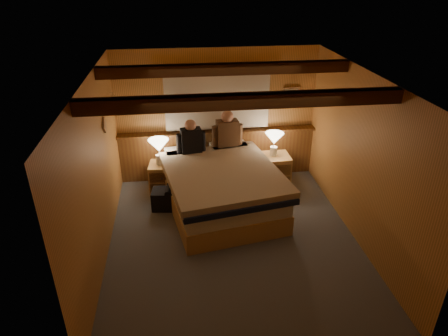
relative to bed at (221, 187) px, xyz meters
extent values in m
plane|color=#4D535B|center=(0.08, -0.88, -0.39)|extent=(4.20, 4.20, 0.00)
plane|color=#DD9E52|center=(0.08, -0.88, 2.01)|extent=(4.20, 4.20, 0.00)
plane|color=#D18D4B|center=(0.08, 1.22, 0.81)|extent=(3.60, 0.00, 3.60)
plane|color=#D18D4B|center=(-1.72, -0.88, 0.81)|extent=(0.00, 4.20, 4.20)
plane|color=#D18D4B|center=(1.88, -0.88, 0.81)|extent=(0.00, 4.20, 4.20)
plane|color=#D18D4B|center=(0.08, -2.98, 0.81)|extent=(3.60, 0.00, 3.60)
cube|color=brown|center=(0.08, 1.16, 0.06)|extent=(3.60, 0.12, 0.90)
cube|color=brown|center=(0.08, 1.10, 0.53)|extent=(3.60, 0.22, 0.04)
cylinder|color=#402810|center=(0.08, 1.14, 1.66)|extent=(2.10, 0.05, 0.05)
sphere|color=#402810|center=(-0.97, 1.14, 1.66)|extent=(0.08, 0.08, 0.08)
sphere|color=#402810|center=(1.13, 1.14, 1.66)|extent=(0.08, 0.08, 0.08)
cube|color=beige|center=(0.08, 1.15, 1.11)|extent=(1.85, 0.08, 1.05)
cube|color=#402810|center=(0.08, -1.48, 1.92)|extent=(3.60, 0.15, 0.16)
cube|color=#402810|center=(0.08, 0.02, 1.92)|extent=(3.60, 0.15, 0.16)
cylinder|color=white|center=(-1.66, 0.72, 1.36)|extent=(0.03, 0.55, 0.03)
torus|color=white|center=(-1.63, 0.57, 1.24)|extent=(0.01, 0.21, 0.21)
torus|color=white|center=(-1.63, 0.80, 1.24)|extent=(0.01, 0.21, 0.21)
cube|color=#A97D54|center=(1.43, 1.20, 1.16)|extent=(0.30, 0.03, 0.25)
cube|color=#EFEAC5|center=(1.43, 1.18, 1.16)|extent=(0.24, 0.01, 0.19)
cube|color=tan|center=(0.00, 0.02, -0.23)|extent=(1.97, 2.41, 0.32)
cube|color=silver|center=(0.00, 0.02, 0.06)|extent=(1.92, 2.36, 0.26)
cube|color=black|center=(0.04, -0.25, 0.22)|extent=(1.95, 1.99, 0.09)
cube|color=tan|center=(0.02, -0.11, 0.30)|extent=(2.03, 2.21, 0.13)
cube|color=silver|center=(-0.55, 0.78, 0.28)|extent=(0.70, 0.47, 0.17)
cube|color=silver|center=(0.25, 0.92, 0.28)|extent=(0.70, 0.47, 0.17)
cube|color=tan|center=(-0.94, 0.71, -0.13)|extent=(0.52, 0.48, 0.53)
cube|color=brown|center=(-0.96, 0.50, -0.02)|extent=(0.43, 0.07, 0.18)
cube|color=brown|center=(-0.96, 0.50, -0.23)|extent=(0.43, 0.07, 0.18)
cylinder|color=white|center=(-0.96, 0.50, -0.02)|extent=(0.03, 0.03, 0.03)
cylinder|color=white|center=(-0.96, 0.50, -0.23)|extent=(0.03, 0.03, 0.03)
cube|color=tan|center=(1.05, 0.67, -0.10)|extent=(0.54, 0.49, 0.59)
cube|color=brown|center=(1.05, 0.44, 0.02)|extent=(0.48, 0.02, 0.21)
cube|color=brown|center=(1.05, 0.44, -0.22)|extent=(0.48, 0.02, 0.21)
cylinder|color=white|center=(1.05, 0.44, 0.02)|extent=(0.03, 0.03, 0.03)
cylinder|color=white|center=(1.05, 0.44, -0.22)|extent=(0.03, 0.03, 0.03)
cylinder|color=silver|center=(-0.98, 0.72, 0.22)|extent=(0.14, 0.14, 0.18)
cylinder|color=white|center=(-0.98, 0.72, 0.34)|extent=(0.02, 0.02, 0.10)
cone|color=#F4E7BE|center=(-0.98, 0.72, 0.49)|extent=(0.35, 0.35, 0.22)
cylinder|color=silver|center=(1.03, 0.69, 0.28)|extent=(0.13, 0.13, 0.16)
cylinder|color=white|center=(1.03, 0.69, 0.39)|extent=(0.02, 0.02, 0.09)
cone|color=#F4E7BE|center=(1.03, 0.69, 0.52)|extent=(0.33, 0.33, 0.20)
cube|color=black|center=(-0.43, 0.67, 0.56)|extent=(0.37, 0.24, 0.45)
cylinder|color=black|center=(-0.62, 0.64, 0.52)|extent=(0.11, 0.11, 0.36)
cylinder|color=black|center=(-0.23, 0.70, 0.52)|extent=(0.11, 0.11, 0.36)
sphere|color=tan|center=(-0.43, 0.67, 0.84)|extent=(0.20, 0.20, 0.20)
cube|color=#513520|center=(0.22, 0.87, 0.58)|extent=(0.40, 0.26, 0.49)
cylinder|color=#513520|center=(0.01, 0.85, 0.54)|extent=(0.12, 0.12, 0.39)
cylinder|color=#513520|center=(0.44, 0.90, 0.54)|extent=(0.12, 0.12, 0.39)
sphere|color=tan|center=(0.22, 0.87, 0.89)|extent=(0.22, 0.22, 0.22)
cube|color=black|center=(-0.85, 0.12, -0.23)|extent=(0.58, 0.39, 0.33)
cylinder|color=black|center=(-0.85, 0.12, -0.04)|extent=(0.13, 0.34, 0.09)
camera|label=1|loc=(-0.66, -5.61, 3.24)|focal=32.00mm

